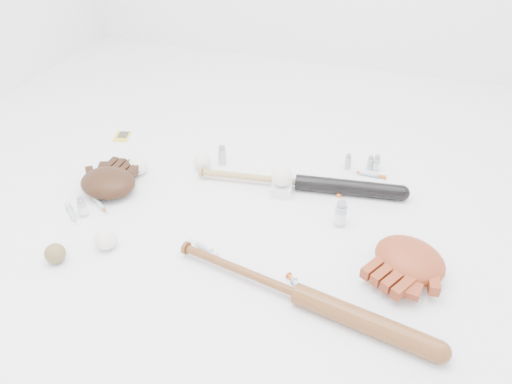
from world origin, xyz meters
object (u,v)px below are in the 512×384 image
(glove_dark, at_px, (108,182))
(pedestal, at_px, (282,189))
(bat_wood, at_px, (298,294))
(bat_dark, at_px, (298,182))

(glove_dark, xyz_separation_m, pedestal, (0.63, 0.20, -0.02))
(bat_wood, xyz_separation_m, glove_dark, (-0.82, 0.30, 0.01))
(bat_wood, distance_m, glove_dark, 0.88)
(bat_wood, relative_size, glove_dark, 3.39)
(glove_dark, bearing_deg, pedestal, 16.92)
(pedestal, bearing_deg, glove_dark, -162.65)
(bat_wood, xyz_separation_m, pedestal, (-0.19, 0.50, -0.01))
(bat_wood, distance_m, pedestal, 0.54)
(bat_dark, relative_size, bat_wood, 0.96)
(glove_dark, bearing_deg, bat_dark, 19.72)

